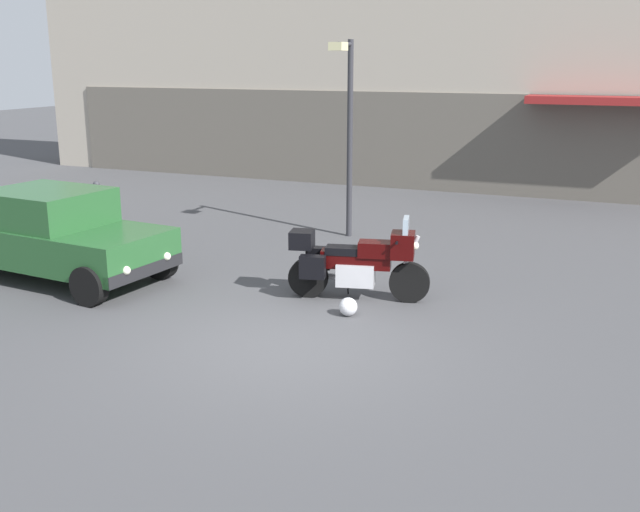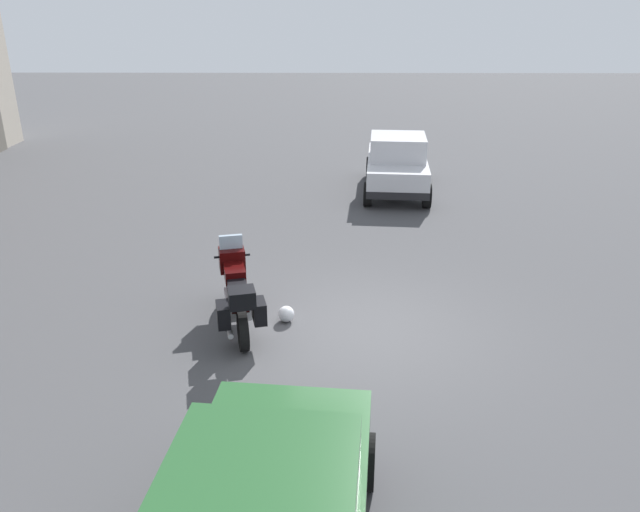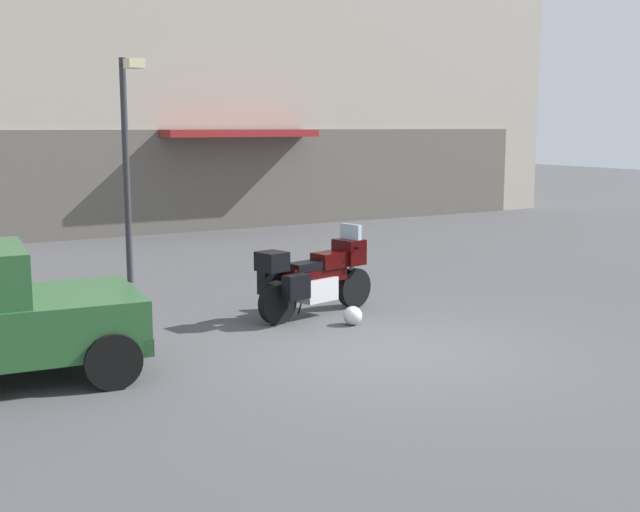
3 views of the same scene
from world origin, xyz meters
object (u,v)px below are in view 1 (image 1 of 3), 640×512
(helmet, at_px, (348,307))
(bollard_curbside, at_px, (97,199))
(car_sedan_far, at_px, (47,234))
(streetlamp_curbside, at_px, (347,117))
(motorcycle, at_px, (356,262))

(helmet, bearing_deg, bollard_curbside, 152.24)
(helmet, height_order, bollard_curbside, bollard_curbside)
(car_sedan_far, height_order, streetlamp_curbside, streetlamp_curbside)
(helmet, xyz_separation_m, car_sedan_far, (-5.57, -0.11, 0.64))
(helmet, xyz_separation_m, streetlamp_curbside, (-1.83, 4.72, 2.41))
(helmet, relative_size, streetlamp_curbside, 0.07)
(helmet, distance_m, bollard_curbside, 9.08)
(helmet, relative_size, car_sedan_far, 0.06)
(motorcycle, height_order, streetlamp_curbside, streetlamp_curbside)
(streetlamp_curbside, height_order, bollard_curbside, streetlamp_curbside)
(motorcycle, xyz_separation_m, streetlamp_curbside, (-1.66, 3.92, 1.93))
(helmet, bearing_deg, motorcycle, 102.67)
(motorcycle, distance_m, helmet, 0.95)
(helmet, height_order, streetlamp_curbside, streetlamp_curbside)
(helmet, relative_size, bollard_curbside, 0.31)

